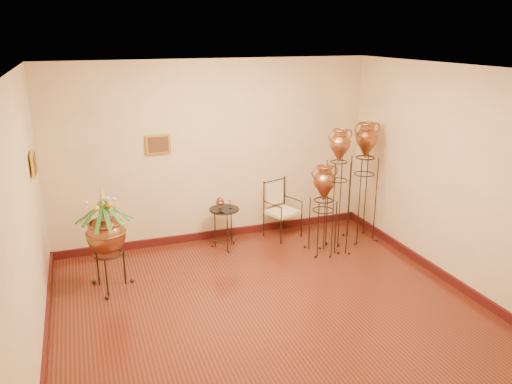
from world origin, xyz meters
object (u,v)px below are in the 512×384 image
object	(u,v)px
amphora_mid	(364,181)
side_table	(224,228)
planter_urn	(106,231)
armchair	(283,210)
amphora_tall	(337,191)

from	to	relation	value
amphora_mid	side_table	xyz separation A→B (m)	(-2.14, 0.39, -0.63)
planter_urn	side_table	bearing A→B (deg)	22.22
planter_urn	armchair	bearing A→B (deg)	16.71
amphora_mid	armchair	distance (m)	1.34
amphora_mid	armchair	bearing A→B (deg)	156.34
amphora_tall	amphora_mid	world-z (taller)	amphora_mid
amphora_mid	amphora_tall	bearing A→B (deg)	-153.91
amphora_mid	planter_urn	distance (m)	3.90
planter_urn	armchair	xyz separation A→B (m)	(2.75, 0.82, -0.34)
amphora_tall	planter_urn	bearing A→B (deg)	-179.65
amphora_tall	planter_urn	xyz separation A→B (m)	(-3.26, -0.02, -0.17)
planter_urn	side_table	distance (m)	1.94
planter_urn	side_table	size ratio (longest dim) A/B	1.76
amphora_tall	armchair	size ratio (longest dim) A/B	2.06
side_table	amphora_tall	bearing A→B (deg)	-24.53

